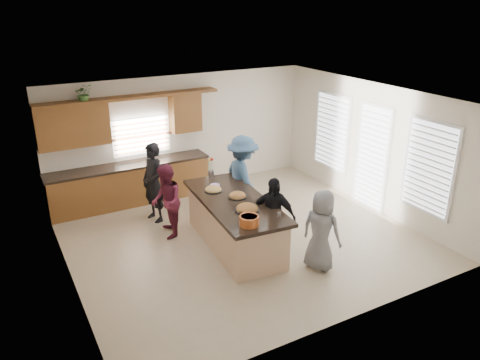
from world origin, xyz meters
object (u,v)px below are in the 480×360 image
salad_bowl (249,220)px  woman_right_front (321,230)px  woman_left_back (153,183)px  woman_left_mid (166,202)px  woman_right_back (243,178)px  woman_left_front (273,216)px  island (235,224)px

salad_bowl → woman_right_front: 1.31m
woman_left_back → woman_left_mid: 0.82m
salad_bowl → woman_right_back: bearing=63.5°
woman_right_back → salad_bowl: bearing=155.8°
woman_left_back → salad_bowl: bearing=-1.6°
salad_bowl → woman_left_front: size_ratio=0.22×
woman_left_back → woman_left_front: 2.78m
woman_left_front → woman_right_back: woman_right_back is taller
woman_left_front → woman_right_front: 0.96m
salad_bowl → woman_left_mid: bearing=109.5°
woman_right_back → woman_right_front: bearing=-172.9°
woman_right_front → woman_left_front: bearing=2.6°
woman_right_back → woman_left_back: bearing=67.0°
woman_right_back → woman_left_front: bearing=173.3°
woman_left_mid → woman_right_back: size_ratio=0.81×
island → woman_right_front: size_ratio=1.90×
island → woman_left_back: 2.07m
woman_left_front → woman_right_back: (0.25, 1.57, 0.17)m
salad_bowl → woman_left_front: (0.76, 0.45, -0.29)m
island → salad_bowl: size_ratio=8.44×
salad_bowl → woman_left_mid: size_ratio=0.22×
woman_left_back → woman_right_front: bearing=15.2°
woman_left_back → woman_right_back: size_ratio=0.93×
island → woman_left_mid: woman_left_mid is taller
woman_left_front → woman_right_back: bearing=131.8°
woman_left_mid → woman_right_back: woman_right_back is taller
woman_left_mid → woman_left_front: bearing=57.1°
woman_right_front → salad_bowl: bearing=46.3°
island → woman_right_back: size_ratio=1.52×
salad_bowl → woman_left_back: woman_left_back is taller
woman_left_back → woman_right_front: 3.74m
woman_left_back → woman_left_mid: bearing=-17.0°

